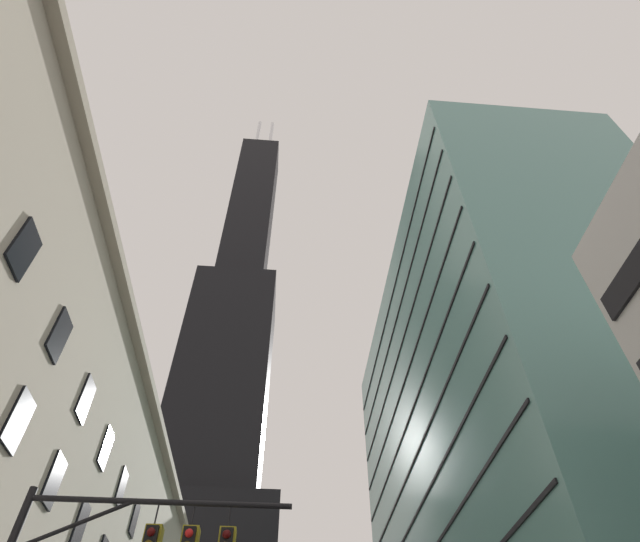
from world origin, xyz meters
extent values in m
cube|color=#B2A893|center=(-10.75, 26.31, 23.61)|extent=(0.70, 64.62, 0.60)
cube|color=black|center=(-10.95, 8.00, 12.40)|extent=(0.14, 1.40, 2.20)
cube|color=black|center=(-10.95, 13.00, 12.40)|extent=(0.14, 1.40, 2.20)
cube|color=black|center=(-10.95, 18.00, 12.40)|extent=(0.14, 1.40, 2.20)
cube|color=black|center=(-10.95, 3.00, 16.60)|extent=(0.14, 1.40, 2.20)
cube|color=black|center=(-10.95, 8.00, 16.60)|extent=(0.14, 1.40, 2.20)
cube|color=black|center=(-10.95, 13.00, 16.60)|extent=(0.14, 1.40, 2.20)
cube|color=black|center=(-10.95, 18.00, 16.60)|extent=(0.14, 1.40, 2.20)
cube|color=black|center=(-10.95, 23.00, 16.60)|extent=(0.14, 1.40, 2.20)
cube|color=black|center=(-10.95, 28.00, 16.60)|extent=(0.14, 1.40, 2.20)
cube|color=black|center=(-14.23, 84.38, 65.92)|extent=(19.04, 19.04, 55.51)
cube|color=black|center=(-14.23, 84.38, 128.38)|extent=(12.24, 12.24, 69.39)
cylinder|color=silver|center=(-16.68, 84.38, 175.29)|extent=(1.20, 1.20, 24.43)
cylinder|color=silver|center=(-11.78, 84.38, 175.29)|extent=(1.20, 1.20, 24.43)
cube|color=slate|center=(19.75, 33.23, 24.25)|extent=(17.50, 46.70, 48.51)
cube|color=black|center=(10.96, 33.23, 20.00)|extent=(0.12, 45.70, 0.24)
cube|color=black|center=(10.96, 33.23, 24.00)|extent=(0.12, 45.70, 0.24)
cube|color=black|center=(10.96, 33.23, 28.00)|extent=(0.12, 45.70, 0.24)
cube|color=black|center=(10.96, 33.23, 32.00)|extent=(0.12, 45.70, 0.24)
cube|color=black|center=(10.96, 33.23, 36.00)|extent=(0.12, 45.70, 0.24)
cube|color=black|center=(10.96, 33.23, 40.00)|extent=(0.12, 45.70, 0.24)
cube|color=black|center=(10.96, 33.23, 44.00)|extent=(0.12, 45.70, 0.24)
cylinder|color=black|center=(-3.78, 2.98, 7.45)|extent=(6.48, 0.14, 0.14)
cylinder|color=black|center=(-5.72, 2.98, 6.85)|extent=(2.67, 0.10, 1.36)
cylinder|color=black|center=(-3.86, 2.98, 7.15)|extent=(0.04, 0.04, 0.60)
sphere|color=#450808|center=(-3.86, 2.82, 6.68)|extent=(0.20, 0.20, 0.20)
cylinder|color=black|center=(-2.97, 2.98, 7.15)|extent=(0.04, 0.04, 0.60)
sphere|color=red|center=(-2.97, 2.82, 6.68)|extent=(0.20, 0.20, 0.20)
cylinder|color=black|center=(-2.08, 2.98, 7.15)|extent=(0.04, 0.04, 0.60)
sphere|color=#450808|center=(-2.08, 2.82, 6.68)|extent=(0.20, 0.20, 0.20)
camera|label=1|loc=(-0.89, -10.27, 1.96)|focal=28.82mm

